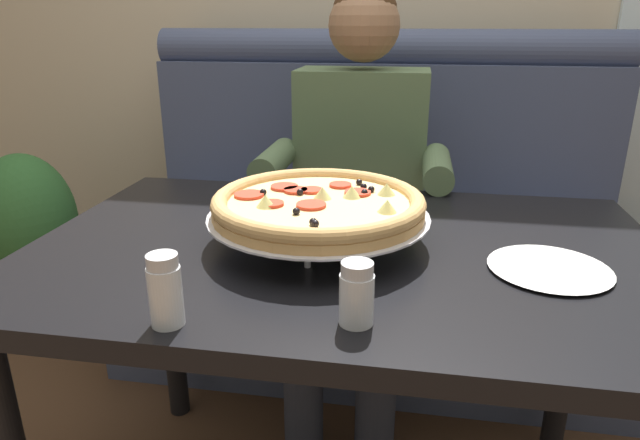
% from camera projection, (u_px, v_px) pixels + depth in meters
% --- Properties ---
extents(booth_bench, '(1.73, 0.78, 1.13)m').
position_uv_depth(booth_bench, '(374.00, 241.00, 2.03)').
color(booth_bench, '#424C6B').
rests_on(booth_bench, ground_plane).
extents(dining_table, '(1.25, 0.81, 0.74)m').
position_uv_depth(dining_table, '(344.00, 287.00, 1.14)').
color(dining_table, black).
rests_on(dining_table, ground_plane).
extents(diner_main, '(0.54, 0.64, 1.27)m').
position_uv_depth(diner_main, '(357.00, 177.00, 1.69)').
color(diner_main, '#2D3342').
rests_on(diner_main, ground_plane).
extents(pizza, '(0.44, 0.44, 0.11)m').
position_uv_depth(pizza, '(318.00, 206.00, 1.09)').
color(pizza, silver).
rests_on(pizza, dining_table).
extents(shaker_oregano, '(0.05, 0.05, 0.10)m').
position_uv_depth(shaker_oregano, '(357.00, 298.00, 0.81)').
color(shaker_oregano, white).
rests_on(shaker_oregano, dining_table).
extents(shaker_parmesan, '(0.05, 0.05, 0.11)m').
position_uv_depth(shaker_parmesan, '(166.00, 295.00, 0.81)').
color(shaker_parmesan, white).
rests_on(shaker_parmesan, dining_table).
extents(plate_near_left, '(0.22, 0.22, 0.02)m').
position_uv_depth(plate_near_left, '(550.00, 265.00, 0.99)').
color(plate_near_left, white).
rests_on(plate_near_left, dining_table).
extents(potted_plant, '(0.36, 0.36, 0.70)m').
position_uv_depth(potted_plant, '(30.00, 234.00, 2.13)').
color(potted_plant, brown).
rests_on(potted_plant, ground_plane).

